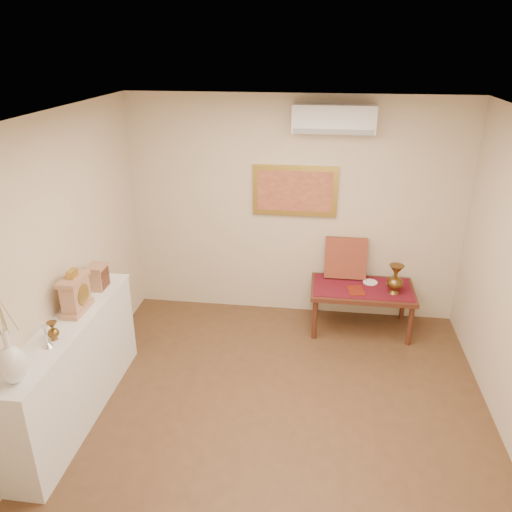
% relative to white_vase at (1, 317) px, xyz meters
% --- Properties ---
extents(floor, '(4.50, 4.50, 0.00)m').
position_rel_white_vase_xyz_m(floor, '(1.80, 0.81, -1.52)').
color(floor, brown).
rests_on(floor, ground).
extents(ceiling, '(4.50, 4.50, 0.00)m').
position_rel_white_vase_xyz_m(ceiling, '(1.80, 0.81, 1.18)').
color(ceiling, silver).
rests_on(ceiling, ground).
extents(wall_back, '(4.00, 0.02, 2.70)m').
position_rel_white_vase_xyz_m(wall_back, '(1.80, 3.06, -0.17)').
color(wall_back, beige).
rests_on(wall_back, ground).
extents(wall_left, '(0.02, 4.50, 2.70)m').
position_rel_white_vase_xyz_m(wall_left, '(-0.20, 0.81, -0.17)').
color(wall_left, beige).
rests_on(wall_left, ground).
extents(white_vase, '(0.20, 0.20, 1.07)m').
position_rel_white_vase_xyz_m(white_vase, '(0.00, 0.00, 0.00)').
color(white_vase, white).
rests_on(white_vase, display_ledge).
extents(candlestick, '(0.09, 0.09, 0.19)m').
position_rel_white_vase_xyz_m(candlestick, '(0.00, 0.45, -0.44)').
color(candlestick, silver).
rests_on(candlestick, display_ledge).
extents(brass_urn_small, '(0.09, 0.09, 0.21)m').
position_rel_white_vase_xyz_m(brass_urn_small, '(0.00, 0.55, -0.43)').
color(brass_urn_small, brown).
rests_on(brass_urn_small, display_ledge).
extents(table_cloth, '(1.14, 0.59, 0.01)m').
position_rel_white_vase_xyz_m(table_cloth, '(2.65, 2.69, -0.96)').
color(table_cloth, maroon).
rests_on(table_cloth, low_table).
extents(brass_urn_tall, '(0.19, 0.19, 0.42)m').
position_rel_white_vase_xyz_m(brass_urn_tall, '(3.00, 2.59, -0.75)').
color(brass_urn_tall, brown).
rests_on(brass_urn_tall, table_cloth).
extents(plate, '(0.17, 0.17, 0.01)m').
position_rel_white_vase_xyz_m(plate, '(2.75, 2.82, -0.95)').
color(plate, white).
rests_on(plate, table_cloth).
extents(menu, '(0.22, 0.28, 0.01)m').
position_rel_white_vase_xyz_m(menu, '(2.57, 2.57, -0.95)').
color(menu, maroon).
rests_on(menu, table_cloth).
extents(cushion, '(0.50, 0.20, 0.51)m').
position_rel_white_vase_xyz_m(cushion, '(2.45, 2.95, -0.71)').
color(cushion, maroon).
rests_on(cushion, table_cloth).
extents(display_ledge, '(0.37, 2.02, 0.98)m').
position_rel_white_vase_xyz_m(display_ledge, '(-0.02, 0.81, -1.03)').
color(display_ledge, white).
rests_on(display_ledge, floor).
extents(mantel_clock, '(0.17, 0.36, 0.41)m').
position_rel_white_vase_xyz_m(mantel_clock, '(-0.02, 1.02, -0.36)').
color(mantel_clock, tan).
rests_on(mantel_clock, display_ledge).
extents(wooden_chest, '(0.16, 0.21, 0.24)m').
position_rel_white_vase_xyz_m(wooden_chest, '(-0.02, 1.49, -0.41)').
color(wooden_chest, tan).
rests_on(wooden_chest, display_ledge).
extents(low_table, '(1.20, 0.70, 0.55)m').
position_rel_white_vase_xyz_m(low_table, '(2.65, 2.69, -1.03)').
color(low_table, '#502518').
rests_on(low_table, floor).
extents(painting, '(1.00, 0.06, 0.60)m').
position_rel_white_vase_xyz_m(painting, '(1.80, 3.03, 0.08)').
color(painting, gold).
rests_on(painting, wall_back).
extents(ac_unit, '(0.90, 0.25, 0.30)m').
position_rel_white_vase_xyz_m(ac_unit, '(2.20, 2.93, 0.93)').
color(ac_unit, silver).
rests_on(ac_unit, wall_back).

